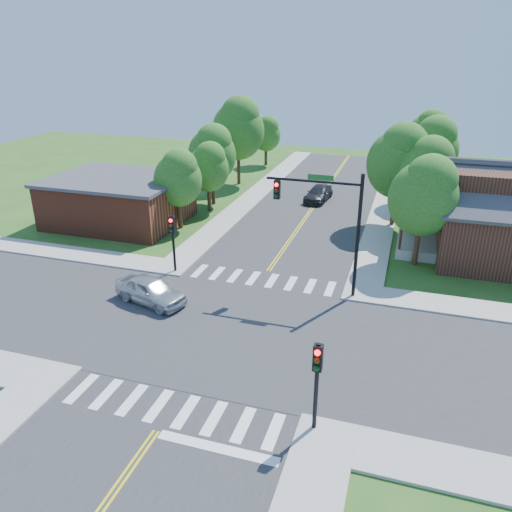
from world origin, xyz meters
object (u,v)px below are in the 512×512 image
(signal_pole_se, at_px, (317,371))
(car_silver, at_px, (151,291))
(signal_pole_nw, at_px, (173,233))
(car_dgrey, at_px, (319,194))
(signal_mast_ne, at_px, (328,214))

(signal_pole_se, relative_size, car_silver, 0.81)
(signal_pole_nw, bearing_deg, signal_pole_se, -45.00)
(signal_pole_se, distance_m, car_silver, 13.01)
(signal_pole_se, xyz_separation_m, car_silver, (-10.70, 7.15, -1.92))
(signal_pole_nw, height_order, car_dgrey, signal_pole_nw)
(signal_mast_ne, bearing_deg, car_dgrey, 101.90)
(signal_pole_se, xyz_separation_m, car_dgrey, (-5.55, 29.55, -2.00))
(car_silver, bearing_deg, signal_pole_nw, 23.76)
(signal_mast_ne, height_order, car_silver, signal_mast_ne)
(signal_pole_se, height_order, car_silver, signal_pole_se)
(car_silver, bearing_deg, signal_pole_se, -107.10)
(signal_pole_nw, distance_m, car_silver, 4.51)
(car_dgrey, bearing_deg, signal_pole_se, -73.71)
(signal_mast_ne, xyz_separation_m, car_silver, (-9.01, -4.06, -4.11))
(signal_mast_ne, height_order, car_dgrey, signal_mast_ne)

